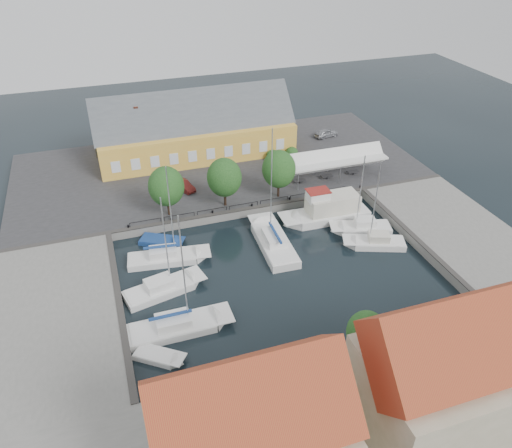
{
  "coord_description": "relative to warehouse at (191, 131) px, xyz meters",
  "views": [
    {
      "loc": [
        -15.31,
        -39.63,
        32.72
      ],
      "look_at": [
        0.0,
        6.0,
        1.5
      ],
      "focal_mm": 35.0,
      "sensor_mm": 36.0,
      "label": 1
    }
  ],
  "objects": [
    {
      "name": "south_bank",
      "position": [
        2.6,
        -49.36,
        -3.93
      ],
      "size": [
        56.0,
        14.0,
        1.0
      ],
      "primitive_type": "cube",
      "color": "slate",
      "rests_on": "ground"
    },
    {
      "name": "launch_nw",
      "position": [
        -8.15,
        -20.42,
        -4.34
      ],
      "size": [
        5.35,
        4.22,
        0.88
      ],
      "color": "navy",
      "rests_on": "ground"
    },
    {
      "name": "warehouse",
      "position": [
        0.0,
        0.0,
        0.0
      ],
      "size": [
        28.56,
        14.0,
        9.55
      ],
      "color": "gold",
      "rests_on": "north_quay"
    },
    {
      "name": "west_boat_a",
      "position": [
        -8.11,
        -24.04,
        -4.16
      ],
      "size": [
        9.21,
        3.72,
        11.83
      ],
      "color": "white",
      "rests_on": "ground"
    },
    {
      "name": "townhouses",
      "position": [
        4.52,
        -51.6,
        1.4
      ],
      "size": [
        36.3,
        8.5,
        12.0
      ],
      "color": "#C3B396",
      "rests_on": "south_bank"
    },
    {
      "name": "trawler",
      "position": [
        11.99,
        -21.81,
        -3.41
      ],
      "size": [
        11.29,
        3.57,
        5.0
      ],
      "color": "white",
      "rests_on": "ground"
    },
    {
      "name": "west_quay",
      "position": [
        -19.4,
        -30.36,
        -3.93
      ],
      "size": [
        12.0,
        24.0,
        1.0
      ],
      "primitive_type": "cube",
      "color": "slate",
      "rests_on": "ground"
    },
    {
      "name": "tent_canopy",
      "position": [
        16.6,
        -13.86,
        -0.74
      ],
      "size": [
        14.0,
        4.0,
        2.83
      ],
      "color": "white",
      "rests_on": "north_quay"
    },
    {
      "name": "quay_trees",
      "position": [
        0.6,
        -16.36,
        0.45
      ],
      "size": [
        18.2,
        4.2,
        6.3
      ],
      "color": "black",
      "rests_on": "north_quay"
    },
    {
      "name": "ground",
      "position": [
        2.6,
        -28.36,
        -4.43
      ],
      "size": [
        140.0,
        140.0,
        0.0
      ],
      "primitive_type": "plane",
      "color": "black",
      "rests_on": "ground"
    },
    {
      "name": "quay_edge_fittings",
      "position": [
        2.62,
        -23.61,
        -3.37
      ],
      "size": [
        56.0,
        24.72,
        0.4
      ],
      "color": "#383533",
      "rests_on": "north_quay"
    },
    {
      "name": "west_boat_d",
      "position": [
        -8.97,
        -34.67,
        -4.16
      ],
      "size": [
        9.66,
        2.97,
        12.66
      ],
      "color": "white",
      "rests_on": "ground"
    },
    {
      "name": "east_quay",
      "position": [
        24.6,
        -30.36,
        -3.93
      ],
      "size": [
        12.0,
        24.0,
        1.0
      ],
      "primitive_type": "cube",
      "color": "slate",
      "rests_on": "ground"
    },
    {
      "name": "west_boat_c",
      "position": [
        -9.38,
        -28.99,
        -4.17
      ],
      "size": [
        8.56,
        4.41,
        11.18
      ],
      "color": "white",
      "rests_on": "ground"
    },
    {
      "name": "east_boat_b",
      "position": [
        14.68,
        -28.71,
        -4.17
      ],
      "size": [
        7.28,
        4.58,
        9.76
      ],
      "color": "white",
      "rests_on": "ground"
    },
    {
      "name": "east_boat_a",
      "position": [
        14.71,
        -25.51,
        -4.17
      ],
      "size": [
        7.49,
        4.2,
        10.36
      ],
      "color": "white",
      "rests_on": "ground"
    },
    {
      "name": "north_quay",
      "position": [
        2.6,
        -5.36,
        -3.93
      ],
      "size": [
        56.0,
        26.0,
        1.0
      ],
      "primitive_type": "cube",
      "color": "#2D2D30",
      "rests_on": "ground"
    },
    {
      "name": "center_sailboat",
      "position": [
        3.76,
        -25.01,
        -4.07
      ],
      "size": [
        3.58,
        10.73,
        14.27
      ],
      "color": "white",
      "rests_on": "ground"
    },
    {
      "name": "car_red",
      "position": [
        -3.42,
        -10.79,
        -2.82
      ],
      "size": [
        2.6,
        3.88,
        1.21
      ],
      "primitive_type": "imported",
      "rotation": [
        0.0,
        0.0,
        0.4
      ],
      "color": "maroon",
      "rests_on": "north_quay"
    },
    {
      "name": "car_silver",
      "position": [
        21.62,
        -0.86,
        -2.75
      ],
      "size": [
        4.23,
        2.42,
        1.35
      ],
      "primitive_type": "imported",
      "rotation": [
        0.0,
        0.0,
        1.79
      ],
      "color": "#A7A9AF",
      "rests_on": "north_quay"
    },
    {
      "name": "launch_sw",
      "position": [
        -11.21,
        -37.52,
        -4.34
      ],
      "size": [
        4.55,
        3.96,
        0.98
      ],
      "color": "white",
      "rests_on": "ground"
    }
  ]
}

